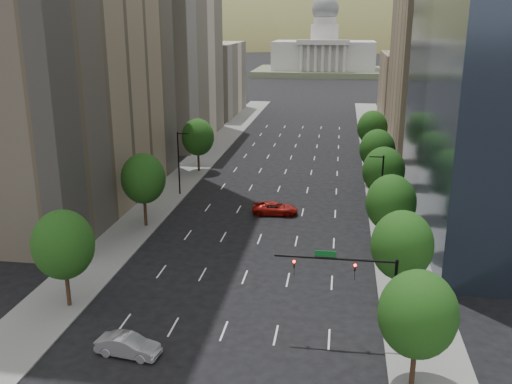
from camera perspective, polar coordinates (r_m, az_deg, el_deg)
The scene contains 22 objects.
sidewalk_left at distance 77.05m, azimuth -10.06°, elevation -1.26°, with size 6.00×200.00×0.15m, color slate.
sidewalk_right at distance 73.57m, azimuth 13.53°, elevation -2.36°, with size 6.00×200.00×0.15m, color slate.
midrise_cream_left at distance 117.33m, azimuth -8.32°, elevation 13.70°, with size 14.00×30.00×35.00m, color beige.
filler_left at distance 149.82m, azimuth -4.54°, elevation 11.23°, with size 14.00×26.00×18.00m, color beige.
parking_tan_right at distance 110.87m, azimuth 17.42°, elevation 11.64°, with size 14.00×30.00×30.00m, color #8C7759.
filler_right at distance 144.10m, azimuth 15.28°, elevation 10.07°, with size 14.00×26.00×16.00m, color #8C7759.
tree_right_0 at distance 39.30m, azimuth 15.90°, elevation -11.70°, with size 5.20×5.20×8.39m.
tree_right_1 at distance 49.06m, azimuth 14.42°, elevation -5.21°, with size 5.20×5.20×8.75m.
tree_right_2 at distance 60.35m, azimuth 13.36°, elevation -1.08°, with size 5.20×5.20×8.61m.
tree_right_3 at distance 71.77m, azimuth 12.66°, elevation 2.08°, with size 5.20×5.20×8.89m.
tree_right_4 at distance 85.45m, azimuth 12.04°, elevation 4.18°, with size 5.20×5.20×8.46m.
tree_right_5 at distance 101.06m, azimuth 11.57°, elevation 6.32°, with size 5.20×5.20×8.75m.
tree_left_0 at distance 50.35m, azimuth -18.74°, elevation -5.02°, with size 5.20×5.20×8.75m.
tree_left_1 at distance 67.66m, azimuth -11.22°, elevation 1.33°, with size 5.20×5.20×8.97m.
tree_left_2 at distance 91.93m, azimuth -5.84°, elevation 5.49°, with size 5.20×5.20×8.68m.
streetlight_rn at distance 67.20m, azimuth 12.39°, elevation 0.16°, with size 1.70×0.20×9.00m.
streetlight_ln at distance 79.73m, azimuth -7.71°, elevation 3.04°, with size 1.70×0.20×9.00m.
traffic_signal at distance 43.52m, azimuth 10.51°, elevation -8.71°, with size 9.12×0.40×7.38m.
capitol at distance 259.57m, azimuth 6.81°, elevation 13.47°, with size 60.00×40.00×35.20m.
foothills at distance 612.34m, azimuth 11.11°, elevation 10.87°, with size 720.00×413.00×263.00m.
car_silver at distance 44.35m, azimuth -12.69°, elevation -14.77°, with size 1.68×4.81×1.58m, color #A3A3A8.
car_red_far at distance 72.19m, azimuth 1.92°, elevation -1.64°, with size 2.66×5.78×1.60m, color #97110B.
Camera 1 is at (8.46, -9.28, 23.81)m, focal length 39.94 mm.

